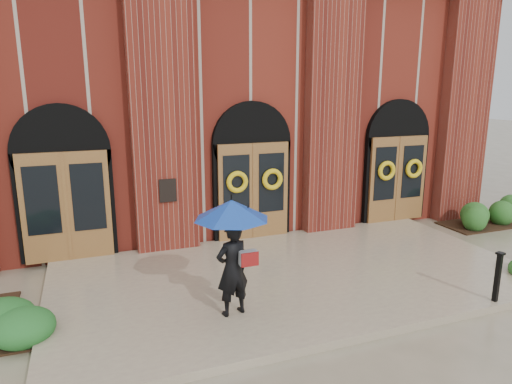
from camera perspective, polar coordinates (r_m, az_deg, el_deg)
name	(u,v)px	position (r m, az deg, el deg)	size (l,w,h in m)	color
ground	(298,282)	(9.89, 5.25, -11.16)	(90.00, 90.00, 0.00)	gray
landing	(295,276)	(9.99, 4.88, -10.44)	(10.00, 5.30, 0.15)	tan
church_building	(197,102)	(17.35, -7.44, 11.15)	(16.20, 12.53, 7.00)	maroon
man_with_umbrella	(232,235)	(7.75, -3.00, -5.45)	(1.53, 1.53, 2.06)	black
metal_post	(498,276)	(9.61, 27.97, -9.24)	(0.16, 0.16, 0.96)	black
hedge_wall_right	(490,213)	(15.40, 27.23, -2.31)	(2.73, 1.09, 0.70)	#26581F
hedge_front_left	(4,318)	(8.96, -29.02, -13.64)	(1.53, 1.32, 0.54)	#1E5921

